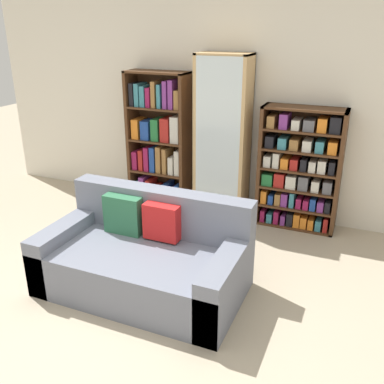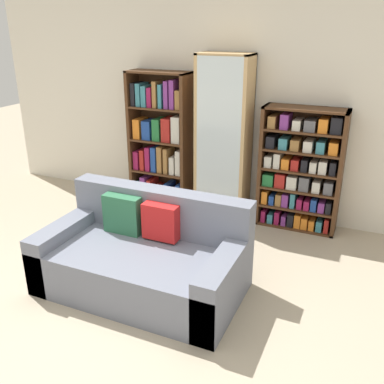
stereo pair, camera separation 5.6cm
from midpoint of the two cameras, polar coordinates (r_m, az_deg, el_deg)
ground_plane at (r=3.53m, az=-12.62°, el=-17.81°), size 16.00×16.00×0.00m
wall_back at (r=5.20m, az=3.56°, el=12.06°), size 6.35×0.06×2.70m
couch at (r=3.83m, az=-6.69°, el=-8.82°), size 1.74×0.96×0.82m
bookshelf_left at (r=5.42m, az=-4.68°, el=6.60°), size 0.78×0.32×1.68m
display_cabinet at (r=5.05m, az=3.80°, el=7.13°), size 0.61×0.36×1.91m
bookshelf_right at (r=4.93m, az=13.79°, el=2.72°), size 0.90×0.32×1.38m
wine_bottle at (r=4.52m, az=5.03°, el=-5.73°), size 0.08×0.08×0.35m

